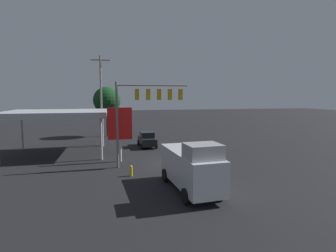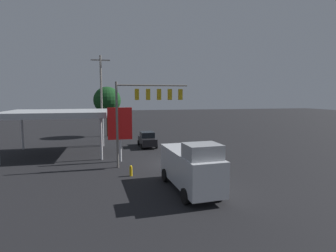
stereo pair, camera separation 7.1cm
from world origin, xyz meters
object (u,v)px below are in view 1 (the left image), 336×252
(sedan_waiting, at_px, (147,139))
(price_sign, at_px, (120,125))
(delivery_truck, at_px, (191,166))
(fire_hydrant, at_px, (131,171))
(utility_pole, at_px, (101,99))
(street_tree, at_px, (107,100))
(traffic_signal_assembly, at_px, (147,102))

(sedan_waiting, bearing_deg, price_sign, -29.04)
(delivery_truck, bearing_deg, fire_hydrant, -142.59)
(utility_pole, distance_m, sedan_waiting, 7.97)
(utility_pole, xyz_separation_m, delivery_truck, (-6.25, 18.65, -4.43))
(sedan_waiting, distance_m, street_tree, 12.43)
(price_sign, distance_m, street_tree, 17.56)
(sedan_waiting, bearing_deg, fire_hydrant, -15.71)
(price_sign, bearing_deg, traffic_signal_assembly, 136.87)
(traffic_signal_assembly, height_order, utility_pole, utility_pole)
(traffic_signal_assembly, distance_m, fire_hydrant, 6.42)
(utility_pole, relative_size, delivery_truck, 1.68)
(delivery_truck, distance_m, fire_hydrant, 5.76)
(fire_hydrant, bearing_deg, sedan_waiting, -104.25)
(street_tree, bearing_deg, fire_hydrant, 94.75)
(traffic_signal_assembly, distance_m, sedan_waiting, 10.59)
(traffic_signal_assembly, distance_m, street_tree, 19.90)
(utility_pole, xyz_separation_m, price_sign, (-1.92, 9.38, -2.49))
(fire_hydrant, bearing_deg, street_tree, -85.25)
(traffic_signal_assembly, xyz_separation_m, sedan_waiting, (-1.33, -9.25, -4.98))
(sedan_waiting, relative_size, delivery_truck, 0.64)
(sedan_waiting, xyz_separation_m, street_tree, (4.93, -10.33, 4.86))
(utility_pole, height_order, street_tree, utility_pole)
(traffic_signal_assembly, relative_size, fire_hydrant, 8.78)
(sedan_waiting, bearing_deg, delivery_truck, 0.79)
(price_sign, bearing_deg, delivery_truck, 115.01)
(fire_hydrant, bearing_deg, price_sign, -83.07)
(traffic_signal_assembly, height_order, street_tree, street_tree)
(delivery_truck, relative_size, fire_hydrant, 7.89)
(price_sign, distance_m, sedan_waiting, 8.39)
(fire_hydrant, bearing_deg, utility_pole, -80.03)
(sedan_waiting, distance_m, delivery_truck, 16.34)
(utility_pole, distance_m, price_sign, 9.89)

